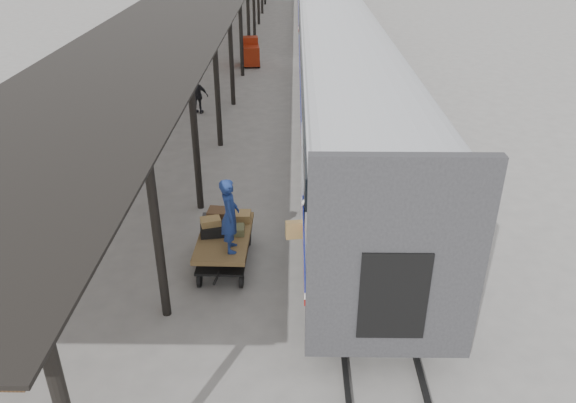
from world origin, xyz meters
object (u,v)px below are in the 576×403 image
(baggage_cart, at_px, (225,242))
(porter, at_px, (230,215))
(pedestrian, at_px, (198,95))
(luggage_tug, at_px, (250,53))

(baggage_cart, distance_m, porter, 1.32)
(pedestrian, bearing_deg, luggage_tug, -87.92)
(baggage_cart, distance_m, pedestrian, 12.02)
(luggage_tug, height_order, porter, porter)
(baggage_cart, bearing_deg, pedestrian, 103.18)
(luggage_tug, bearing_deg, baggage_cart, -93.72)
(baggage_cart, distance_m, luggage_tug, 20.29)
(baggage_cart, height_order, porter, porter)
(luggage_tug, relative_size, pedestrian, 1.12)
(luggage_tug, height_order, pedestrian, pedestrian)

